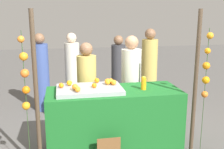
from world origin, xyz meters
The scene contains 23 objects.
ground_plane centered at (0.00, 0.00, 0.00)m, with size 24.00×24.00×0.00m, color #565451.
stall_counter centered at (0.00, 0.00, 0.47)m, with size 1.94×0.76×0.94m, color #196023.
orange_tray centered at (-0.36, 0.00, 0.97)m, with size 0.93×0.60×0.06m, color #9EA0A5.
orange_0 centered at (-0.22, 0.24, 1.04)m, with size 0.07×0.07×0.07m, color orange.
orange_1 centered at (-0.02, 0.15, 1.04)m, with size 0.08×0.08×0.08m, color orange.
orange_2 centered at (-0.54, -0.20, 1.04)m, with size 0.08×0.08×0.08m, color orange.
orange_3 centered at (-0.29, -0.04, 1.04)m, with size 0.07×0.07×0.07m, color orange.
orange_4 centered at (-0.75, 0.05, 1.04)m, with size 0.07×0.07×0.07m, color orange.
orange_5 centered at (-0.56, -0.10, 1.04)m, with size 0.09×0.09×0.09m, color orange.
orange_6 centered at (-0.07, 0.11, 1.05)m, with size 0.09×0.09×0.09m, color orange.
orange_7 centered at (-0.63, 0.15, 1.04)m, with size 0.08×0.08×0.08m, color orange.
orange_8 centered at (0.01, 0.06, 1.04)m, with size 0.08×0.08×0.08m, color orange.
juice_bottle centered at (0.43, -0.04, 1.03)m, with size 0.08×0.08×0.20m.
vendor_left centered at (-0.34, 0.59, 0.73)m, with size 0.32×0.32×1.58m.
vendor_right centered at (0.42, 0.64, 0.78)m, with size 0.33×0.33×1.67m.
crowd_person_0 centered at (1.14, 1.83, 0.79)m, with size 0.34×0.34×1.71m.
crowd_person_1 centered at (-1.16, 1.99, 0.76)m, with size 0.33×0.33×1.63m.
crowd_person_2 centered at (-0.51, 2.22, 0.75)m, with size 0.32×0.32×1.61m.
crowd_person_3 centered at (0.51, 2.11, 0.72)m, with size 0.31×0.31×1.55m.
canopy_post_left centered at (-1.05, -0.42, 1.05)m, with size 0.06×0.06×2.09m, color #473828.
canopy_post_right centered at (1.05, -0.42, 1.05)m, with size 0.06×0.06×2.09m, color #473828.
garland_strand_left centered at (-1.17, -0.45, 1.30)m, with size 0.11×0.11×1.84m.
garland_strand_right centered at (1.21, -0.41, 1.30)m, with size 0.12×0.11×1.84m.
Camera 1 is at (-0.72, -3.75, 2.06)m, focal length 43.83 mm.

